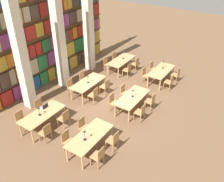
% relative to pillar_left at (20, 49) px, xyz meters
% --- Properties ---
extents(ground_plane, '(40.00, 40.00, 0.00)m').
position_rel_pillar_left_xyz_m(ground_plane, '(2.44, -3.11, -3.00)').
color(ground_plane, brown).
extents(bookshelf_bank, '(9.76, 0.35, 5.50)m').
position_rel_pillar_left_xyz_m(bookshelf_bank, '(2.43, 1.00, -0.37)').
color(bookshelf_bank, brown).
rests_on(bookshelf_bank, ground_plane).
extents(pillar_left, '(0.46, 0.46, 6.00)m').
position_rel_pillar_left_xyz_m(pillar_left, '(0.00, 0.00, 0.00)').
color(pillar_left, silver).
rests_on(pillar_left, ground_plane).
extents(pillar_center, '(0.46, 0.46, 6.00)m').
position_rel_pillar_left_xyz_m(pillar_center, '(2.44, 0.00, 0.00)').
color(pillar_center, silver).
rests_on(pillar_center, ground_plane).
extents(pillar_right, '(0.46, 0.46, 6.00)m').
position_rel_pillar_left_xyz_m(pillar_right, '(4.88, 0.00, 0.00)').
color(pillar_right, silver).
rests_on(pillar_right, ground_plane).
extents(reading_table_0, '(2.05, 0.89, 0.74)m').
position_rel_pillar_left_xyz_m(reading_table_0, '(-0.80, -4.35, -2.34)').
color(reading_table_0, tan).
rests_on(reading_table_0, ground_plane).
extents(chair_0, '(0.42, 0.40, 0.87)m').
position_rel_pillar_left_xyz_m(chair_0, '(-1.26, -5.08, -2.53)').
color(chair_0, tan).
rests_on(chair_0, ground_plane).
extents(chair_1, '(0.42, 0.40, 0.87)m').
position_rel_pillar_left_xyz_m(chair_1, '(-1.26, -3.62, -2.53)').
color(chair_1, tan).
rests_on(chair_1, ground_plane).
extents(chair_2, '(0.42, 0.40, 0.87)m').
position_rel_pillar_left_xyz_m(chair_2, '(-0.28, -5.08, -2.53)').
color(chair_2, tan).
rests_on(chair_2, ground_plane).
extents(chair_3, '(0.42, 0.40, 0.87)m').
position_rel_pillar_left_xyz_m(chair_3, '(-0.28, -3.62, -2.53)').
color(chair_3, tan).
rests_on(chair_3, ground_plane).
extents(desk_lamp_0, '(0.14, 0.14, 0.46)m').
position_rel_pillar_left_xyz_m(desk_lamp_0, '(-1.08, -4.34, -1.96)').
color(desk_lamp_0, '#232328').
rests_on(desk_lamp_0, reading_table_0).
extents(reading_table_1, '(2.05, 0.89, 0.74)m').
position_rel_pillar_left_xyz_m(reading_table_1, '(2.44, -4.39, -2.34)').
color(reading_table_1, tan).
rests_on(reading_table_1, ground_plane).
extents(chair_4, '(0.42, 0.40, 0.87)m').
position_rel_pillar_left_xyz_m(chair_4, '(1.93, -5.12, -2.53)').
color(chair_4, tan).
rests_on(chair_4, ground_plane).
extents(chair_5, '(0.42, 0.40, 0.87)m').
position_rel_pillar_left_xyz_m(chair_5, '(1.93, -3.66, -2.53)').
color(chair_5, tan).
rests_on(chair_5, ground_plane).
extents(chair_6, '(0.42, 0.40, 0.87)m').
position_rel_pillar_left_xyz_m(chair_6, '(2.97, -5.12, -2.53)').
color(chair_6, tan).
rests_on(chair_6, ground_plane).
extents(chair_7, '(0.42, 0.40, 0.87)m').
position_rel_pillar_left_xyz_m(chair_7, '(2.97, -3.66, -2.53)').
color(chair_7, tan).
rests_on(chair_7, ground_plane).
extents(desk_lamp_1, '(0.14, 0.14, 0.40)m').
position_rel_pillar_left_xyz_m(desk_lamp_1, '(2.46, -4.40, -2.00)').
color(desk_lamp_1, '#232328').
rests_on(desk_lamp_1, reading_table_1).
extents(reading_table_2, '(2.05, 0.89, 0.74)m').
position_rel_pillar_left_xyz_m(reading_table_2, '(5.74, -4.43, -2.34)').
color(reading_table_2, tan).
rests_on(reading_table_2, ground_plane).
extents(chair_8, '(0.42, 0.40, 0.87)m').
position_rel_pillar_left_xyz_m(chair_8, '(5.22, -5.16, -2.53)').
color(chair_8, tan).
rests_on(chair_8, ground_plane).
extents(chair_9, '(0.42, 0.40, 0.87)m').
position_rel_pillar_left_xyz_m(chair_9, '(5.22, -3.70, -2.53)').
color(chair_9, tan).
rests_on(chair_9, ground_plane).
extents(chair_10, '(0.42, 0.40, 0.87)m').
position_rel_pillar_left_xyz_m(chair_10, '(6.21, -5.16, -2.53)').
color(chair_10, tan).
rests_on(chair_10, ground_plane).
extents(chair_11, '(0.42, 0.40, 0.87)m').
position_rel_pillar_left_xyz_m(chair_11, '(6.21, -3.70, -2.53)').
color(chair_11, tan).
rests_on(chair_11, ground_plane).
extents(desk_lamp_2, '(0.14, 0.14, 0.49)m').
position_rel_pillar_left_xyz_m(desk_lamp_2, '(6.02, -4.39, -1.93)').
color(desk_lamp_2, '#232328').
rests_on(desk_lamp_2, reading_table_2).
extents(reading_table_3, '(2.05, 0.89, 0.74)m').
position_rel_pillar_left_xyz_m(reading_table_3, '(-0.83, -1.81, -2.34)').
color(reading_table_3, tan).
rests_on(reading_table_3, ground_plane).
extents(chair_12, '(0.42, 0.40, 0.87)m').
position_rel_pillar_left_xyz_m(chair_12, '(-1.39, -2.54, -2.53)').
color(chair_12, tan).
rests_on(chair_12, ground_plane).
extents(chair_13, '(0.42, 0.40, 0.87)m').
position_rel_pillar_left_xyz_m(chair_13, '(-1.39, -1.08, -2.53)').
color(chair_13, tan).
rests_on(chair_13, ground_plane).
extents(chair_14, '(0.42, 0.40, 0.87)m').
position_rel_pillar_left_xyz_m(chair_14, '(-0.30, -2.54, -2.53)').
color(chair_14, tan).
rests_on(chair_14, ground_plane).
extents(chair_15, '(0.42, 0.40, 0.87)m').
position_rel_pillar_left_xyz_m(chair_15, '(-0.30, -1.08, -2.53)').
color(chair_15, tan).
rests_on(chair_15, ground_plane).
extents(desk_lamp_3, '(0.14, 0.14, 0.40)m').
position_rel_pillar_left_xyz_m(desk_lamp_3, '(-0.94, -1.79, -1.99)').
color(desk_lamp_3, '#232328').
rests_on(desk_lamp_3, reading_table_3).
extents(laptop, '(0.32, 0.22, 0.21)m').
position_rel_pillar_left_xyz_m(laptop, '(-0.46, -1.56, -2.22)').
color(laptop, silver).
rests_on(laptop, reading_table_3).
extents(reading_table_4, '(2.05, 0.89, 0.74)m').
position_rel_pillar_left_xyz_m(reading_table_4, '(2.40, -1.78, -2.34)').
color(reading_table_4, tan).
rests_on(reading_table_4, ground_plane).
extents(chair_16, '(0.42, 0.40, 0.87)m').
position_rel_pillar_left_xyz_m(chair_16, '(1.91, -2.51, -2.53)').
color(chair_16, tan).
rests_on(chair_16, ground_plane).
extents(chair_17, '(0.42, 0.40, 0.87)m').
position_rel_pillar_left_xyz_m(chair_17, '(1.91, -1.05, -2.53)').
color(chair_17, tan).
rests_on(chair_17, ground_plane).
extents(chair_18, '(0.42, 0.40, 0.87)m').
position_rel_pillar_left_xyz_m(chair_18, '(2.92, -2.51, -2.53)').
color(chair_18, tan).
rests_on(chair_18, ground_plane).
extents(chair_19, '(0.42, 0.40, 0.87)m').
position_rel_pillar_left_xyz_m(chair_19, '(2.92, -1.05, -2.53)').
color(chair_19, tan).
rests_on(chair_19, ground_plane).
extents(desk_lamp_4, '(0.14, 0.14, 0.43)m').
position_rel_pillar_left_xyz_m(desk_lamp_4, '(2.35, -1.83, -1.97)').
color(desk_lamp_4, '#232328').
rests_on(desk_lamp_4, reading_table_4).
extents(reading_table_5, '(2.05, 0.89, 0.74)m').
position_rel_pillar_left_xyz_m(reading_table_5, '(5.68, -1.81, -2.34)').
color(reading_table_5, tan).
rests_on(reading_table_5, ground_plane).
extents(chair_20, '(0.42, 0.40, 0.87)m').
position_rel_pillar_left_xyz_m(chair_20, '(5.20, -2.54, -2.53)').
color(chair_20, tan).
rests_on(chair_20, ground_plane).
extents(chair_21, '(0.42, 0.40, 0.87)m').
position_rel_pillar_left_xyz_m(chair_21, '(5.20, -1.08, -2.53)').
color(chair_21, tan).
rests_on(chair_21, ground_plane).
extents(chair_22, '(0.42, 0.40, 0.87)m').
position_rel_pillar_left_xyz_m(chair_22, '(6.17, -2.54, -2.53)').
color(chair_22, tan).
rests_on(chair_22, ground_plane).
extents(chair_23, '(0.42, 0.40, 0.87)m').
position_rel_pillar_left_xyz_m(chair_23, '(6.17, -1.08, -2.53)').
color(chair_23, tan).
rests_on(chair_23, ground_plane).
extents(desk_lamp_5, '(0.14, 0.14, 0.44)m').
position_rel_pillar_left_xyz_m(desk_lamp_5, '(5.89, -1.80, -1.97)').
color(desk_lamp_5, '#232328').
rests_on(desk_lamp_5, reading_table_5).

